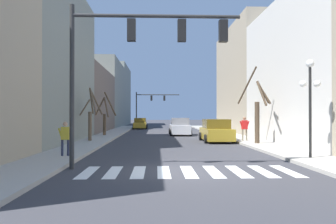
% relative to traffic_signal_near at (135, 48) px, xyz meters
% --- Properties ---
extents(ground_plane, '(240.00, 240.00, 0.00)m').
position_rel_traffic_signal_near_xyz_m(ground_plane, '(1.97, -0.66, -4.62)').
color(ground_plane, '#38383D').
extents(sidewalk_left, '(2.39, 90.00, 0.15)m').
position_rel_traffic_signal_near_xyz_m(sidewalk_left, '(-3.83, -0.66, -4.54)').
color(sidewalk_left, '#ADA89E').
rests_on(sidewalk_left, ground_plane).
extents(building_row_left, '(6.00, 69.08, 11.89)m').
position_rel_traffic_signal_near_xyz_m(building_row_left, '(-8.02, 29.02, 0.60)').
color(building_row_left, tan).
rests_on(building_row_left, ground_plane).
extents(building_row_right, '(6.00, 38.08, 11.85)m').
position_rel_traffic_signal_near_xyz_m(building_row_right, '(11.96, 12.99, 0.82)').
color(building_row_right, tan).
rests_on(building_row_right, ground_plane).
extents(crosswalk_stripes, '(7.65, 2.60, 0.01)m').
position_rel_traffic_signal_near_xyz_m(crosswalk_stripes, '(1.97, -0.72, -4.61)').
color(crosswalk_stripes, white).
rests_on(crosswalk_stripes, ground_plane).
extents(traffic_signal_near, '(6.50, 0.28, 6.23)m').
position_rel_traffic_signal_near_xyz_m(traffic_signal_near, '(0.00, 0.00, 0.00)').
color(traffic_signal_near, '#2D2D2D').
rests_on(traffic_signal_near, ground_plane).
extents(traffic_signal_far, '(7.02, 0.28, 5.68)m').
position_rel_traffic_signal_near_xyz_m(traffic_signal_far, '(-0.28, 40.26, -0.47)').
color(traffic_signal_far, '#2D2D2D').
rests_on(traffic_signal_far, ground_plane).
extents(street_lamp_right_corner, '(0.95, 0.36, 4.37)m').
position_rel_traffic_signal_near_xyz_m(street_lamp_right_corner, '(7.66, 1.83, -1.38)').
color(street_lamp_right_corner, black).
rests_on(street_lamp_right_corner, sidewalk_right).
extents(car_parked_left_far, '(2.20, 4.58, 1.72)m').
position_rel_traffic_signal_near_xyz_m(car_parked_left_far, '(5.36, 12.23, -3.82)').
color(car_parked_left_far, '#A38423').
rests_on(car_parked_left_far, ground_plane).
extents(car_parked_right_mid, '(2.11, 4.74, 1.74)m').
position_rel_traffic_signal_near_xyz_m(car_parked_right_mid, '(3.18, 20.49, -3.81)').
color(car_parked_right_mid, silver).
rests_on(car_parked_right_mid, ground_plane).
extents(car_at_intersection, '(2.03, 4.48, 1.58)m').
position_rel_traffic_signal_near_xyz_m(car_at_intersection, '(-1.50, 35.04, -3.87)').
color(car_at_intersection, '#A38423').
rests_on(car_at_intersection, ground_plane).
extents(pedestrian_near_right_corner, '(0.68, 0.22, 1.58)m').
position_rel_traffic_signal_near_xyz_m(pedestrian_near_right_corner, '(-3.42, 2.85, -3.53)').
color(pedestrian_near_right_corner, '#282D47').
rests_on(pedestrian_near_right_corner, sidewalk_left).
extents(pedestrian_on_left_sidewalk, '(0.76, 0.28, 1.77)m').
position_rel_traffic_signal_near_xyz_m(pedestrian_on_left_sidewalk, '(7.31, 11.37, -3.42)').
color(pedestrian_on_left_sidewalk, '#7A705B').
rests_on(pedestrian_on_left_sidewalk, sidewalk_right).
extents(street_tree_right_mid, '(1.90, 2.99, 5.18)m').
position_rel_traffic_signal_near_xyz_m(street_tree_right_mid, '(7.60, 9.20, -2.33)').
color(street_tree_right_mid, '#473828').
rests_on(street_tree_right_mid, sidewalk_right).
extents(street_tree_right_far, '(1.72, 2.80, 3.92)m').
position_rel_traffic_signal_near_xyz_m(street_tree_right_far, '(-4.04, 12.02, -2.58)').
color(street_tree_right_far, brown).
rests_on(street_tree_right_far, sidewalk_left).
extents(street_tree_left_near, '(2.11, 0.91, 4.07)m').
position_rel_traffic_signal_near_xyz_m(street_tree_left_near, '(-3.97, 18.30, -2.71)').
color(street_tree_left_near, brown).
rests_on(street_tree_left_near, sidewalk_left).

